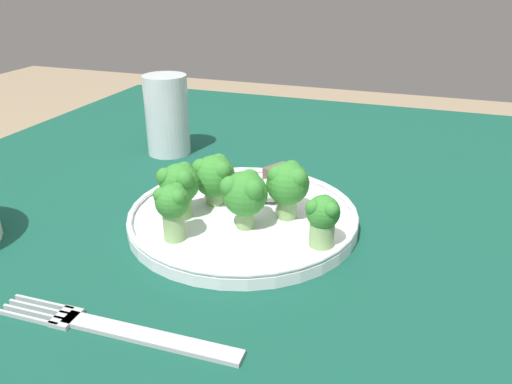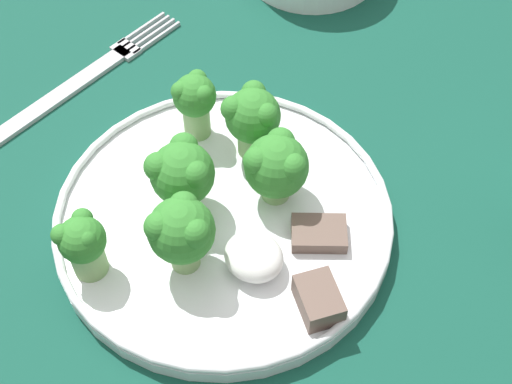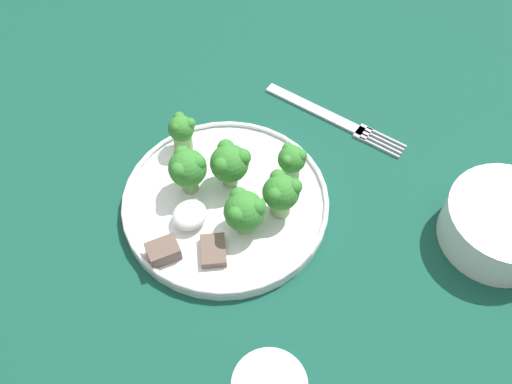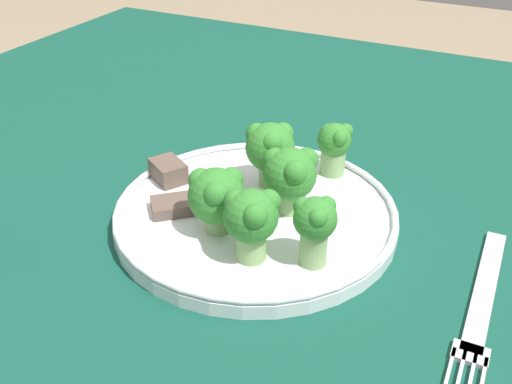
# 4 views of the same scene
# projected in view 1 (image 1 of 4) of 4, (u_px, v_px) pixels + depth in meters

# --- Properties ---
(table) EXTENTS (1.18, 1.02, 0.76)m
(table) POSITION_uv_depth(u_px,v_px,m) (264.00, 326.00, 0.54)
(table) COLOR #114738
(table) RESTS_ON ground_plane
(dinner_plate) EXTENTS (0.24, 0.24, 0.02)m
(dinner_plate) POSITION_uv_depth(u_px,v_px,m) (243.00, 217.00, 0.54)
(dinner_plate) COLOR white
(dinner_plate) RESTS_ON table
(fork) EXTENTS (0.03, 0.21, 0.00)m
(fork) POSITION_uv_depth(u_px,v_px,m) (118.00, 330.00, 0.38)
(fork) COLOR #B2B2B7
(fork) RESTS_ON table
(drinking_glass) EXTENTS (0.06, 0.06, 0.11)m
(drinking_glass) POSITION_uv_depth(u_px,v_px,m) (167.00, 119.00, 0.72)
(drinking_glass) COLOR silver
(drinking_glass) RESTS_ON table
(broccoli_floret_near_rim_left) EXTENTS (0.05, 0.05, 0.06)m
(broccoli_floret_near_rim_left) POSITION_uv_depth(u_px,v_px,m) (214.00, 175.00, 0.55)
(broccoli_floret_near_rim_left) COLOR #7FA866
(broccoli_floret_near_rim_left) RESTS_ON dinner_plate
(broccoli_floret_center_left) EXTENTS (0.03, 0.03, 0.05)m
(broccoli_floret_center_left) POSITION_uv_depth(u_px,v_px,m) (322.00, 218.00, 0.46)
(broccoli_floret_center_left) COLOR #7FA866
(broccoli_floret_center_left) RESTS_ON dinner_plate
(broccoli_floret_back_left) EXTENTS (0.05, 0.05, 0.06)m
(broccoli_floret_back_left) POSITION_uv_depth(u_px,v_px,m) (245.00, 193.00, 0.49)
(broccoli_floret_back_left) COLOR #7FA866
(broccoli_floret_back_left) RESTS_ON dinner_plate
(broccoli_floret_front_left) EXTENTS (0.03, 0.03, 0.06)m
(broccoli_floret_front_left) POSITION_uv_depth(u_px,v_px,m) (173.00, 206.00, 0.47)
(broccoli_floret_front_left) COLOR #7FA866
(broccoli_floret_front_left) RESTS_ON dinner_plate
(broccoli_floret_center_back) EXTENTS (0.04, 0.04, 0.06)m
(broccoli_floret_center_back) POSITION_uv_depth(u_px,v_px,m) (180.00, 185.00, 0.52)
(broccoli_floret_center_back) COLOR #7FA866
(broccoli_floret_center_back) RESTS_ON dinner_plate
(broccoli_floret_mid_cluster) EXTENTS (0.05, 0.04, 0.06)m
(broccoli_floret_mid_cluster) POSITION_uv_depth(u_px,v_px,m) (288.00, 184.00, 0.51)
(broccoli_floret_mid_cluster) COLOR #7FA866
(broccoli_floret_mid_cluster) RESTS_ON dinner_plate
(meat_slice_front_slice) EXTENTS (0.04, 0.04, 0.02)m
(meat_slice_front_slice) POSITION_uv_depth(u_px,v_px,m) (280.00, 174.00, 0.61)
(meat_slice_front_slice) COLOR brown
(meat_slice_front_slice) RESTS_ON dinner_plate
(meat_slice_middle_slice) EXTENTS (0.05, 0.05, 0.01)m
(meat_slice_middle_slice) POSITION_uv_depth(u_px,v_px,m) (237.00, 183.00, 0.60)
(meat_slice_middle_slice) COLOR brown
(meat_slice_middle_slice) RESTS_ON dinner_plate
(sauce_dollop) EXTENTS (0.04, 0.04, 0.02)m
(sauce_dollop) POSITION_uv_depth(u_px,v_px,m) (271.00, 190.00, 0.56)
(sauce_dollop) COLOR white
(sauce_dollop) RESTS_ON dinner_plate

